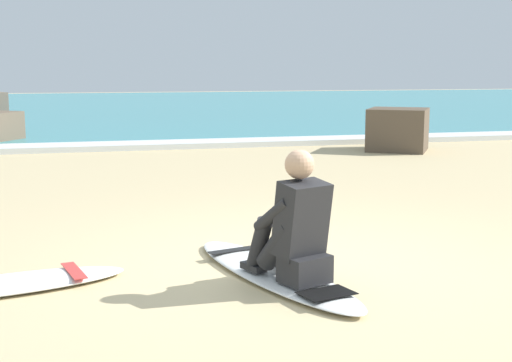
{
  "coord_description": "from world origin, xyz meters",
  "views": [
    {
      "loc": [
        -1.75,
        -5.26,
        1.59
      ],
      "look_at": [
        -0.17,
        0.97,
        0.55
      ],
      "focal_mm": 49.57,
      "sensor_mm": 36.0,
      "label": 1
    }
  ],
  "objects": [
    {
      "name": "shoreline_rock",
      "position": [
        4.19,
        7.13,
        0.4
      ],
      "size": [
        1.48,
        1.48,
        0.81
      ],
      "primitive_type": "cube",
      "rotation": [
        0.0,
        0.0,
        2.57
      ],
      "color": "brown",
      "rests_on": "ground"
    },
    {
      "name": "surfer_seated",
      "position": [
        -0.27,
        -0.53,
        0.44
      ],
      "size": [
        0.56,
        0.77,
        0.95
      ],
      "color": "#232326",
      "rests_on": "surfboard_main"
    },
    {
      "name": "breaking_foam",
      "position": [
        0.0,
        8.75,
        0.06
      ],
      "size": [
        80.0,
        0.9,
        0.11
      ],
      "primitive_type": "cube",
      "color": "white",
      "rests_on": "ground"
    },
    {
      "name": "ground_plane",
      "position": [
        0.0,
        0.0,
        0.0
      ],
      "size": [
        80.0,
        80.0,
        0.0
      ],
      "primitive_type": "plane",
      "color": "#CCB584"
    },
    {
      "name": "sea",
      "position": [
        0.0,
        22.45,
        0.05
      ],
      "size": [
        80.0,
        28.0,
        0.1
      ],
      "primitive_type": "cube",
      "color": "teal",
      "rests_on": "ground"
    },
    {
      "name": "surfboard_main",
      "position": [
        -0.34,
        -0.23,
        0.04
      ],
      "size": [
        1.09,
        2.26,
        0.08
      ],
      "color": "white",
      "rests_on": "ground"
    },
    {
      "name": "surfboard_spare_near",
      "position": [
        -2.29,
        -0.04,
        0.04
      ],
      "size": [
        1.8,
        0.89,
        0.08
      ],
      "color": "white",
      "rests_on": "ground"
    }
  ]
}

